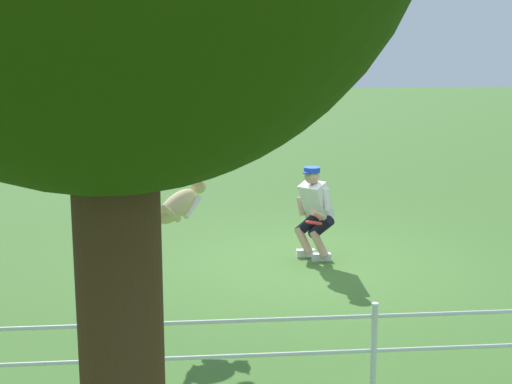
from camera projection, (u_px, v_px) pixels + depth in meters
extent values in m
plane|color=#406B2B|center=(307.00, 265.00, 10.51)|extent=(60.00, 60.00, 0.00)
cube|color=silver|center=(306.00, 253.00, 10.90)|extent=(0.26, 0.10, 0.10)
cylinder|color=tan|center=(304.00, 241.00, 10.83)|extent=(0.29, 0.30, 0.37)
cylinder|color=black|center=(308.00, 224.00, 10.81)|extent=(0.38, 0.40, 0.37)
cube|color=silver|center=(321.00, 257.00, 10.71)|extent=(0.26, 0.10, 0.10)
cylinder|color=tan|center=(319.00, 244.00, 10.64)|extent=(0.29, 0.30, 0.37)
cylinder|color=black|center=(321.00, 227.00, 10.65)|extent=(0.38, 0.40, 0.37)
cube|color=silver|center=(316.00, 201.00, 10.68)|extent=(0.53, 0.52, 0.58)
cylinder|color=silver|center=(304.00, 195.00, 10.79)|extent=(0.16, 0.16, 0.29)
cylinder|color=silver|center=(327.00, 199.00, 10.52)|extent=(0.16, 0.16, 0.29)
cylinder|color=tan|center=(318.00, 215.00, 10.40)|extent=(0.27, 0.25, 0.19)
cylinder|color=tan|center=(301.00, 206.00, 10.80)|extent=(0.16, 0.16, 0.27)
sphere|color=tan|center=(312.00, 176.00, 10.53)|extent=(0.21, 0.21, 0.21)
cylinder|color=#1D42AE|center=(312.00, 170.00, 10.51)|extent=(0.22, 0.22, 0.07)
cylinder|color=#1D42AE|center=(307.00, 173.00, 10.45)|extent=(0.12, 0.12, 0.02)
ellipsoid|color=tan|center=(176.00, 206.00, 8.59)|extent=(0.61, 0.69, 0.45)
ellipsoid|color=silver|center=(186.00, 205.00, 8.74)|extent=(0.12, 0.17, 0.15)
sphere|color=tan|center=(199.00, 186.00, 8.90)|extent=(0.17, 0.17, 0.17)
cone|color=tan|center=(203.00, 187.00, 8.98)|extent=(0.13, 0.13, 0.09)
cone|color=tan|center=(202.00, 181.00, 8.84)|extent=(0.06, 0.06, 0.07)
cone|color=tan|center=(194.00, 180.00, 8.90)|extent=(0.06, 0.06, 0.07)
cylinder|color=silver|center=(192.00, 207.00, 8.72)|extent=(0.24, 0.28, 0.24)
cylinder|color=silver|center=(182.00, 205.00, 8.80)|extent=(0.24, 0.28, 0.24)
cylinder|color=tan|center=(171.00, 214.00, 8.41)|extent=(0.24, 0.28, 0.24)
cylinder|color=tan|center=(160.00, 212.00, 8.48)|extent=(0.24, 0.28, 0.24)
cylinder|color=silver|center=(153.00, 209.00, 8.26)|extent=(0.16, 0.19, 0.23)
cylinder|color=red|center=(192.00, 163.00, 8.80)|extent=(0.27, 0.27, 0.08)
cylinder|color=red|center=(314.00, 223.00, 10.32)|extent=(0.27, 0.27, 0.07)
cylinder|color=white|center=(374.00, 346.00, 6.85)|extent=(0.06, 0.06, 0.80)
cylinder|color=white|center=(154.00, 355.00, 6.68)|extent=(0.06, 0.06, 0.80)
cylinder|color=white|center=(373.00, 351.00, 6.86)|extent=(15.31, 0.04, 0.04)
cylinder|color=white|center=(375.00, 316.00, 6.79)|extent=(15.31, 0.04, 0.04)
cylinder|color=#432B18|center=(122.00, 366.00, 3.92)|extent=(0.43, 0.43, 2.97)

